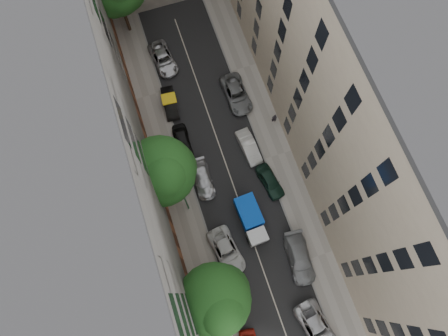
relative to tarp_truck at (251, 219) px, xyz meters
name	(u,v)px	position (x,y,z in m)	size (l,w,h in m)	color
ground	(228,171)	(-0.40, 5.71, -1.22)	(120.00, 120.00, 0.00)	#4C4C49
road_surface	(228,171)	(-0.40, 5.71, -1.21)	(8.00, 44.00, 0.02)	black
sidewalk_left	(178,187)	(-5.90, 5.71, -1.15)	(3.00, 44.00, 0.15)	gray
sidewalk_right	(278,155)	(5.10, 5.71, -1.15)	(3.00, 44.00, 0.15)	gray
building_left	(95,176)	(-11.40, 5.71, 8.78)	(8.00, 44.00, 20.00)	#4F4C4A
building_right	(355,95)	(10.60, 5.71, 8.78)	(8.00, 44.00, 20.00)	#C0AE95
tarp_truck	(251,219)	(0.00, 0.00, 0.00)	(2.11, 4.88, 2.22)	black
car_left_1	(231,291)	(-4.00, -5.69, -0.52)	(1.49, 4.28, 1.41)	#49100E
car_left_2	(227,251)	(-3.20, -2.09, -0.54)	(2.26, 4.91, 1.36)	silver
car_left_3	(203,179)	(-3.20, 5.51, -0.58)	(1.80, 4.43, 1.29)	#B7B8BC
car_left_4	(183,142)	(-4.00, 10.05, -0.54)	(1.62, 4.03, 1.37)	black
car_left_5	(170,103)	(-4.00, 14.81, -0.58)	(1.37, 3.92, 1.29)	black
car_left_6	(163,59)	(-3.20, 20.31, -0.55)	(2.22, 4.81, 1.34)	#AEAFB3
car_right_0	(317,329)	(2.40, -11.29, -0.50)	(2.40, 5.20, 1.45)	#B7B8BC
car_right_1	(300,258)	(3.20, -4.92, -0.47)	(2.12, 5.20, 1.51)	gray
car_right_2	(270,181)	(3.20, 3.11, -0.55)	(1.59, 3.96, 1.35)	#152F24
car_right_3	(249,147)	(2.40, 7.31, -0.54)	(1.44, 4.12, 1.36)	silver
car_right_4	(236,94)	(3.16, 13.51, -0.51)	(2.36, 5.12, 1.42)	slate
tree_near	(216,301)	(-5.47, -6.04, 5.08)	(6.12, 5.96, 9.40)	#382619
tree_mid	(162,173)	(-6.59, 5.41, 5.54)	(6.37, 6.25, 10.06)	#382619
lamp_post	(185,200)	(-5.46, 3.21, 2.63)	(0.36, 0.36, 5.94)	#175228
pedestrian	(274,118)	(6.00, 9.45, -0.31)	(0.55, 0.36, 1.52)	black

